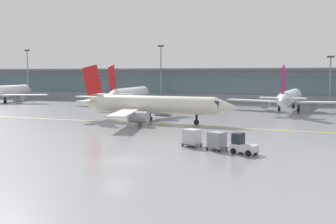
# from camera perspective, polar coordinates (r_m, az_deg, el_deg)

# --- Properties ---
(ground_plane) EXTENTS (400.00, 400.00, 0.00)m
(ground_plane) POSITION_cam_1_polar(r_m,az_deg,el_deg) (38.83, -6.92, -6.78)
(ground_plane) COLOR gray
(taxiway_centreline_stripe) EXTENTS (109.89, 5.73, 0.01)m
(taxiway_centreline_stripe) POSITION_cam_1_polar(r_m,az_deg,el_deg) (66.81, -2.51, -1.64)
(taxiway_centreline_stripe) COLOR yellow
(taxiway_centreline_stripe) RESTS_ON ground_plane
(terminal_concourse) EXTENTS (206.29, 11.00, 9.60)m
(terminal_concourse) POSITION_cam_1_polar(r_m,az_deg,el_deg) (119.61, 10.98, 3.72)
(terminal_concourse) COLOR #8C939E
(terminal_concourse) RESTS_ON ground_plane
(gate_airplane_0) EXTENTS (28.91, 31.18, 10.32)m
(gate_airplane_0) POSITION_cam_1_polar(r_m,az_deg,el_deg) (124.41, -22.05, 2.64)
(gate_airplane_0) COLOR white
(gate_airplane_0) RESTS_ON ground_plane
(gate_airplane_1) EXTENTS (28.44, 30.74, 10.18)m
(gate_airplane_1) POSITION_cam_1_polar(r_m,az_deg,el_deg) (101.94, -5.28, 2.47)
(gate_airplane_1) COLOR white
(gate_airplane_1) RESTS_ON ground_plane
(gate_airplane_2) EXTENTS (27.52, 29.66, 9.82)m
(gate_airplane_2) POSITION_cam_1_polar(r_m,az_deg,el_deg) (92.79, 16.50, 1.93)
(gate_airplane_2) COLOR white
(gate_airplane_2) RESTS_ON ground_plane
(taxiing_regional_jet) EXTENTS (29.27, 27.20, 9.70)m
(taxiing_regional_jet) POSITION_cam_1_polar(r_m,az_deg,el_deg) (68.53, -2.19, 0.97)
(taxiing_regional_jet) COLOR silver
(taxiing_regional_jet) RESTS_ON ground_plane
(baggage_tug) EXTENTS (2.94, 2.37, 2.10)m
(baggage_tug) POSITION_cam_1_polar(r_m,az_deg,el_deg) (42.55, 10.28, -4.54)
(baggage_tug) COLOR silver
(baggage_tug) RESTS_ON ground_plane
(cargo_dolly_lead) EXTENTS (2.55, 2.27, 1.94)m
(cargo_dolly_lead) POSITION_cam_1_polar(r_m,az_deg,el_deg) (44.19, 6.78, -3.91)
(cargo_dolly_lead) COLOR #595B60
(cargo_dolly_lead) RESTS_ON ground_plane
(cargo_dolly_trailing) EXTENTS (2.55, 2.27, 1.94)m
(cargo_dolly_trailing) POSITION_cam_1_polar(r_m,az_deg,el_deg) (46.15, 3.33, -3.49)
(cargo_dolly_trailing) COLOR #595B60
(cargo_dolly_trailing) RESTS_ON ground_plane
(apron_light_mast_0) EXTENTS (1.80, 0.36, 15.67)m
(apron_light_mast_0) POSITION_cam_1_polar(r_m,az_deg,el_deg) (138.33, -18.84, 5.23)
(apron_light_mast_0) COLOR gray
(apron_light_mast_0) RESTS_ON ground_plane
(apron_light_mast_1) EXTENTS (1.80, 0.36, 16.22)m
(apron_light_mast_1) POSITION_cam_1_polar(r_m,az_deg,el_deg) (118.98, -0.99, 5.68)
(apron_light_mast_1) COLOR gray
(apron_light_mast_1) RESTS_ON ground_plane
(apron_light_mast_2) EXTENTS (1.80, 0.36, 12.51)m
(apron_light_mast_2) POSITION_cam_1_polar(r_m,az_deg,el_deg) (109.89, 21.52, 4.35)
(apron_light_mast_2) COLOR gray
(apron_light_mast_2) RESTS_ON ground_plane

